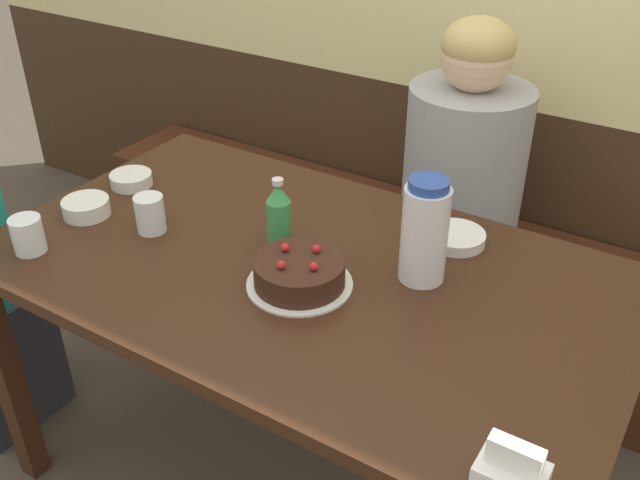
% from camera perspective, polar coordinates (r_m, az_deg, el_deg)
% --- Properties ---
extents(bench_seat, '(2.75, 0.38, 0.47)m').
position_cam_1_polar(bench_seat, '(2.62, 8.86, -3.24)').
color(bench_seat, '#472314').
rests_on(bench_seat, ground_plane).
extents(dining_table, '(1.54, 0.89, 0.78)m').
position_cam_1_polar(dining_table, '(1.76, -1.27, -4.44)').
color(dining_table, '#381E11').
rests_on(dining_table, ground_plane).
extents(birthday_cake, '(0.25, 0.25, 0.09)m').
position_cam_1_polar(birthday_cake, '(1.62, -1.66, -2.66)').
color(birthday_cake, white).
rests_on(birthday_cake, dining_table).
extents(water_pitcher, '(0.11, 0.11, 0.25)m').
position_cam_1_polar(water_pitcher, '(1.61, 8.37, 0.67)').
color(water_pitcher, white).
rests_on(water_pitcher, dining_table).
extents(soju_bottle, '(0.06, 0.06, 0.18)m').
position_cam_1_polar(soju_bottle, '(1.75, -3.32, 2.09)').
color(soju_bottle, '#388E4C').
rests_on(soju_bottle, dining_table).
extents(napkin_holder, '(0.11, 0.08, 0.11)m').
position_cam_1_polar(napkin_holder, '(1.23, 15.05, -17.61)').
color(napkin_holder, white).
rests_on(napkin_holder, dining_table).
extents(bowl_soup_white, '(0.15, 0.15, 0.03)m').
position_cam_1_polar(bowl_soup_white, '(1.81, 10.81, 0.20)').
color(bowl_soup_white, white).
rests_on(bowl_soup_white, dining_table).
extents(bowl_rice_small, '(0.12, 0.12, 0.04)m').
position_cam_1_polar(bowl_rice_small, '(2.00, -18.20, 2.49)').
color(bowl_rice_small, white).
rests_on(bowl_rice_small, dining_table).
extents(bowl_side_dish, '(0.12, 0.12, 0.04)m').
position_cam_1_polar(bowl_side_dish, '(2.12, -14.87, 4.71)').
color(bowl_side_dish, white).
rests_on(bowl_side_dish, dining_table).
extents(glass_water_tall, '(0.08, 0.08, 0.10)m').
position_cam_1_polar(glass_water_tall, '(1.87, -13.44, 2.04)').
color(glass_water_tall, silver).
rests_on(glass_water_tall, dining_table).
extents(glass_tumbler_short, '(0.08, 0.08, 0.09)m').
position_cam_1_polar(glass_tumbler_short, '(1.87, -22.35, 0.38)').
color(glass_tumbler_short, silver).
rests_on(glass_tumbler_short, dining_table).
extents(person_pale_blue_shirt, '(0.37, 0.37, 1.23)m').
position_cam_1_polar(person_pale_blue_shirt, '(2.29, 11.01, 1.94)').
color(person_pale_blue_shirt, '#33333D').
rests_on(person_pale_blue_shirt, ground_plane).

